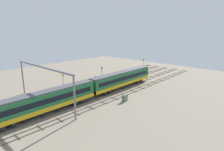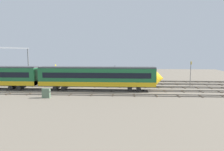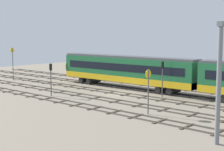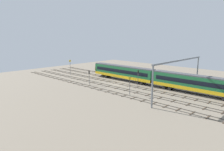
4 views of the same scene
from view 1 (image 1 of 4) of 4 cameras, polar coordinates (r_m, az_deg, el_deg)
name	(u,v)px [view 1 (image 1 of 4)]	position (r m, az deg, el deg)	size (l,w,h in m)	color
ground_plane	(106,86)	(58.51, -1.88, -3.29)	(96.02, 96.02, 0.00)	gray
track_near_foreground	(129,93)	(52.88, 5.16, -5.15)	(80.02, 2.40, 0.16)	#59544C
track_with_train	(117,89)	(55.57, 1.46, -4.15)	(80.02, 2.40, 0.16)	#59544C
track_middle	(106,86)	(58.49, -1.88, -3.23)	(80.02, 2.40, 0.16)	#59544C
track_second_far	(96,83)	(61.60, -4.88, -2.39)	(80.02, 2.40, 0.16)	#59544C
track_far_background	(87,81)	(64.87, -7.58, -1.63)	(80.02, 2.40, 0.16)	#59544C
train	(93,88)	(48.43, -5.84, -3.73)	(50.40, 3.24, 4.80)	#1E6638
overhead_gantry	(43,75)	(45.54, -19.98, 0.10)	(0.40, 23.51, 9.08)	slate
speed_sign_near_foreground	(63,79)	(56.94, -14.50, -1.06)	(0.14, 0.90, 4.62)	#4C4C51
speed_sign_mid_trackside	(143,64)	(76.58, 9.41, 3.44)	(0.14, 0.84, 5.84)	#4C4C51
signal_light_trackside_approach	(102,71)	(66.60, -3.04, 1.35)	(0.31, 0.32, 4.33)	#4C4C51
signal_light_trackside_departure	(96,82)	(52.36, -4.95, -1.92)	(0.31, 0.32, 4.66)	#4C4C51
relay_cabinet	(125,98)	(46.76, 3.89, -6.72)	(1.38, 0.71, 1.64)	#597259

